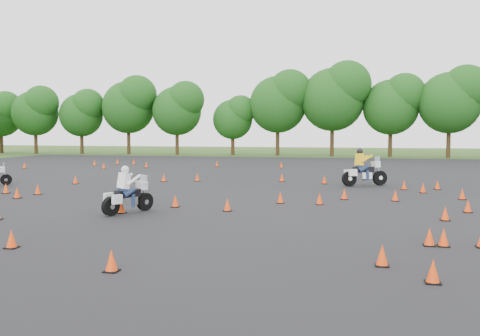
{
  "coord_description": "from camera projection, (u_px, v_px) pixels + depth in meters",
  "views": [
    {
      "loc": [
        5.21,
        -20.28,
        2.99
      ],
      "look_at": [
        0.0,
        4.0,
        1.2
      ],
      "focal_mm": 40.0,
      "sensor_mm": 36.0,
      "label": 1
    }
  ],
  "objects": [
    {
      "name": "ground",
      "position": [
        219.0,
        205.0,
        21.08
      ],
      "size": [
        140.0,
        140.0,
        0.0
      ],
      "primitive_type": "plane",
      "color": "#2D5119",
      "rests_on": "ground"
    },
    {
      "name": "asphalt_pad",
      "position": [
        248.0,
        189.0,
        26.94
      ],
      "size": [
        62.0,
        62.0,
        0.0
      ],
      "primitive_type": "plane",
      "color": "black",
      "rests_on": "ground"
    },
    {
      "name": "treeline",
      "position": [
        323.0,
        113.0,
        54.99
      ],
      "size": [
        86.69,
        32.29,
        11.0
      ],
      "color": "#194915",
      "rests_on": "ground"
    },
    {
      "name": "traffic_cones",
      "position": [
        244.0,
        187.0,
        25.57
      ],
      "size": [
        36.71,
        32.69,
        0.45
      ],
      "color": "#FF410A",
      "rests_on": "asphalt_pad"
    },
    {
      "name": "rider_yellow",
      "position": [
        365.0,
        167.0,
        28.3
      ],
      "size": [
        2.65,
        1.91,
        1.99
      ],
      "primitive_type": null,
      "rotation": [
        0.0,
        0.0,
        0.49
      ],
      "color": "yellow",
      "rests_on": "ground"
    },
    {
      "name": "rider_white",
      "position": [
        128.0,
        189.0,
        19.05
      ],
      "size": [
        1.59,
        2.29,
        1.71
      ],
      "primitive_type": null,
      "rotation": [
        0.0,
        0.0,
        1.11
      ],
      "color": "white",
      "rests_on": "ground"
    }
  ]
}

